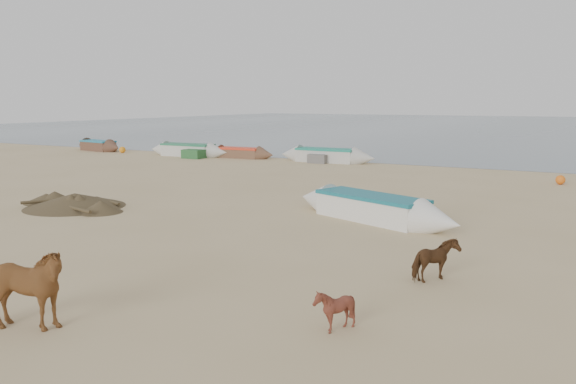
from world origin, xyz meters
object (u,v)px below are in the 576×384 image
Objects in this scene: calf_right at (437,261)px; cow_adult at (20,290)px; calf_front at (334,309)px; near_canoe at (371,207)px.

cow_adult is at bearing 145.44° from calf_right.
calf_right is (5.66, 6.00, -0.27)m from cow_adult.
cow_adult is at bearing -81.70° from calf_front.
calf_right is at bearing 146.09° from calf_front.
calf_right is at bearing -64.93° from cow_adult.
near_canoe is at bearing 176.33° from calf_front.
cow_adult reaches higher than calf_right.
calf_front is 0.12× the size of near_canoe.
cow_adult is 5.37m from calf_front.
cow_adult is 1.87× the size of calf_right.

